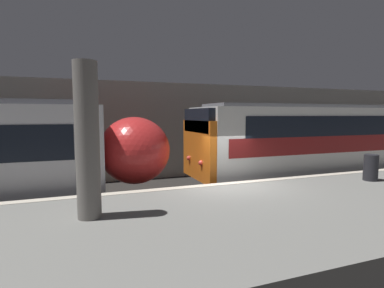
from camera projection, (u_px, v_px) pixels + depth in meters
ground_plane at (226, 216)px, 9.55m from camera, size 120.00×120.00×0.00m
platform at (277, 229)px, 7.03m from camera, size 40.00×5.30×1.09m
station_rear_barrier at (170, 131)px, 15.28m from camera, size 50.00×0.15×4.82m
support_pillar_near at (87, 141)px, 6.08m from camera, size 0.48×0.48×3.21m
trash_bin at (371, 168)px, 9.72m from camera, size 0.44×0.44×0.85m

